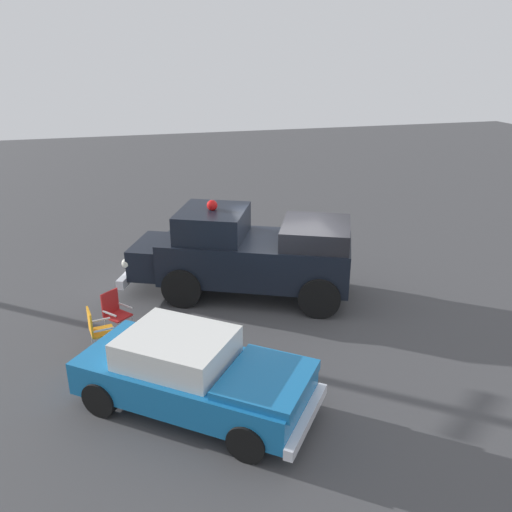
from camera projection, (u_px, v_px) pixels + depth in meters
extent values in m
plane|color=#424244|center=(288.00, 300.00, 13.96)|extent=(60.00, 60.00, 0.00)
cylinder|color=black|center=(182.00, 288.00, 13.46)|extent=(1.08, 0.72, 1.04)
cylinder|color=black|center=(202.00, 259.00, 15.29)|extent=(1.08, 0.72, 1.04)
cylinder|color=black|center=(319.00, 297.00, 12.93)|extent=(1.08, 0.72, 1.04)
cylinder|color=black|center=(323.00, 266.00, 14.76)|extent=(1.08, 0.72, 1.04)
cube|color=black|center=(256.00, 258.00, 13.91)|extent=(5.33, 3.94, 1.10)
cube|color=black|center=(153.00, 256.00, 14.39)|extent=(1.55, 1.97, 0.84)
cube|color=black|center=(213.00, 224.00, 13.76)|extent=(2.33, 2.43, 0.76)
cube|color=#232328|center=(316.00, 235.00, 13.40)|extent=(2.36, 2.49, 0.60)
cube|color=silver|center=(138.00, 255.00, 14.46)|extent=(0.70, 1.36, 0.64)
cube|color=silver|center=(136.00, 269.00, 14.63)|extent=(1.11, 2.12, 0.24)
sphere|color=white|center=(127.00, 263.00, 13.72)|extent=(0.34, 0.34, 0.26)
sphere|color=white|center=(148.00, 243.00, 15.15)|extent=(0.34, 0.34, 0.26)
sphere|color=red|center=(212.00, 205.00, 13.57)|extent=(0.37, 0.37, 0.28)
cylinder|color=black|center=(283.00, 385.00, 9.85)|extent=(0.70, 0.62, 0.68)
cylinder|color=black|center=(248.00, 441.00, 8.45)|extent=(0.70, 0.62, 0.68)
cylinder|color=black|center=(152.00, 353.00, 10.91)|extent=(0.70, 0.62, 0.68)
cylinder|color=black|center=(101.00, 398.00, 9.50)|extent=(0.70, 0.62, 0.68)
cube|color=#196BAD|center=(193.00, 379.00, 9.58)|extent=(4.42, 4.00, 0.64)
cube|color=#196BAD|center=(267.00, 380.00, 8.92)|extent=(2.11, 2.15, 0.20)
cube|color=white|center=(177.00, 349.00, 9.48)|extent=(2.46, 2.40, 0.56)
cube|color=silver|center=(307.00, 419.00, 8.87)|extent=(1.30, 1.60, 0.20)
cylinder|color=#B7BABF|center=(133.00, 324.00, 12.31)|extent=(0.04, 0.04, 0.44)
cylinder|color=#B7BABF|center=(119.00, 331.00, 11.97)|extent=(0.04, 0.04, 0.44)
cylinder|color=#B7BABF|center=(120.00, 319.00, 12.54)|extent=(0.04, 0.04, 0.44)
cylinder|color=#B7BABF|center=(106.00, 326.00, 12.20)|extent=(0.04, 0.04, 0.44)
cube|color=#B21E1E|center=(118.00, 316.00, 12.17)|extent=(0.68, 0.68, 0.04)
cube|color=#B21E1E|center=(110.00, 302.00, 12.19)|extent=(0.39, 0.34, 0.56)
cube|color=#B7BABF|center=(125.00, 306.00, 12.29)|extent=(0.31, 0.36, 0.03)
cube|color=#B7BABF|center=(110.00, 314.00, 11.92)|extent=(0.31, 0.36, 0.03)
cylinder|color=#B7BABF|center=(112.00, 334.00, 11.86)|extent=(0.03, 0.03, 0.44)
cylinder|color=#B7BABF|center=(116.00, 343.00, 11.49)|extent=(0.03, 0.03, 0.44)
cylinder|color=#B7BABF|center=(92.00, 338.00, 11.69)|extent=(0.03, 0.03, 0.44)
cylinder|color=#B7BABF|center=(95.00, 348.00, 11.32)|extent=(0.03, 0.03, 0.44)
cube|color=orange|center=(103.00, 331.00, 11.50)|extent=(0.56, 0.56, 0.04)
cube|color=orange|center=(90.00, 322.00, 11.30)|extent=(0.12, 0.48, 0.56)
cube|color=#B7BABF|center=(100.00, 320.00, 11.64)|extent=(0.44, 0.11, 0.03)
cube|color=#B7BABF|center=(104.00, 330.00, 11.24)|extent=(0.44, 0.11, 0.03)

